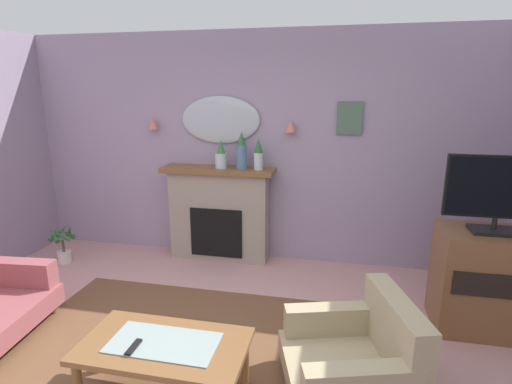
{
  "coord_description": "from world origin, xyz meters",
  "views": [
    {
      "loc": [
        1.0,
        -2.22,
        2.05
      ],
      "look_at": [
        0.27,
        1.22,
        1.15
      ],
      "focal_mm": 27.93,
      "sensor_mm": 36.0,
      "label": 1
    }
  ],
  "objects": [
    {
      "name": "mantel_vase_left",
      "position": [
        0.09,
        2.22,
        1.33
      ],
      "size": [
        0.11,
        0.11,
        0.36
      ],
      "color": "silver",
      "rests_on": "fireplace"
    },
    {
      "name": "mantel_vase_centre",
      "position": [
        -0.36,
        2.22,
        1.3
      ],
      "size": [
        0.14,
        0.14,
        0.34
      ],
      "color": "silver",
      "rests_on": "fireplace"
    },
    {
      "name": "coffee_table",
      "position": [
        -0.07,
        -0.11,
        0.38
      ],
      "size": [
        1.1,
        0.6,
        0.45
      ],
      "color": "brown",
      "rests_on": "ground"
    },
    {
      "name": "potted_plant_small_fern",
      "position": [
        -2.24,
        1.72,
        0.25
      ],
      "size": [
        0.32,
        0.32,
        0.49
      ],
      "color": "silver",
      "rests_on": "ground"
    },
    {
      "name": "fireplace",
      "position": [
        -0.41,
        2.25,
        0.57
      ],
      "size": [
        1.36,
        0.36,
        1.16
      ],
      "color": "gray",
      "rests_on": "ground"
    },
    {
      "name": "armchair_by_coffee_table",
      "position": [
        1.2,
        0.22,
        0.31
      ],
      "size": [
        1.01,
        1.0,
        0.71
      ],
      "color": "tan",
      "rests_on": "ground"
    },
    {
      "name": "wall_back",
      "position": [
        0.0,
        2.47,
        1.36
      ],
      "size": [
        6.68,
        0.1,
        2.73
      ],
      "primitive_type": "cube",
      "color": "#9E8CA8",
      "rests_on": "ground"
    },
    {
      "name": "mantel_vase_right",
      "position": [
        -0.11,
        2.22,
        1.36
      ],
      "size": [
        0.13,
        0.13,
        0.44
      ],
      "color": "#4C7093",
      "rests_on": "fireplace"
    },
    {
      "name": "framed_picture",
      "position": [
        1.09,
        2.4,
        1.75
      ],
      "size": [
        0.28,
        0.03,
        0.36
      ],
      "primitive_type": "cube",
      "color": "#4C6B56"
    },
    {
      "name": "patterned_rug",
      "position": [
        0.0,
        0.2,
        0.01
      ],
      "size": [
        3.2,
        2.4,
        0.01
      ],
      "primitive_type": "cube",
      "color": "brown",
      "rests_on": "ground"
    },
    {
      "name": "tv_flatscreen",
      "position": [
        2.29,
        1.26,
        1.25
      ],
      "size": [
        0.84,
        0.24,
        0.65
      ],
      "color": "black",
      "rests_on": "tv_cabinet"
    },
    {
      "name": "tv_cabinet",
      "position": [
        2.29,
        1.28,
        0.45
      ],
      "size": [
        0.8,
        0.57,
        0.9
      ],
      "color": "brown",
      "rests_on": "ground"
    },
    {
      "name": "tv_remote",
      "position": [
        -0.23,
        -0.21,
        0.45
      ],
      "size": [
        0.04,
        0.16,
        0.02
      ],
      "primitive_type": "cube",
      "color": "black",
      "rests_on": "coffee_table"
    },
    {
      "name": "wall_mirror",
      "position": [
        -0.41,
        2.39,
        1.71
      ],
      "size": [
        0.96,
        0.06,
        0.56
      ],
      "primitive_type": "ellipsoid",
      "color": "#B2BCC6"
    },
    {
      "name": "wall_sconce_right",
      "position": [
        0.44,
        2.34,
        1.66
      ],
      "size": [
        0.14,
        0.14,
        0.14
      ],
      "primitive_type": "cone",
      "color": "#D17066"
    },
    {
      "name": "wall_sconce_left",
      "position": [
        -1.26,
        2.34,
        1.66
      ],
      "size": [
        0.14,
        0.14,
        0.14
      ],
      "primitive_type": "cone",
      "color": "#D17066"
    }
  ]
}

